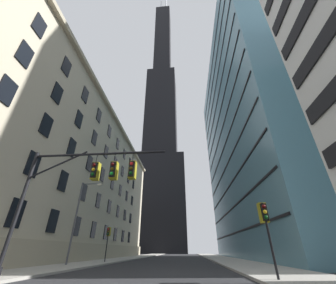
{
  "coord_description": "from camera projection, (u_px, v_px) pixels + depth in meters",
  "views": [
    {
      "loc": [
        2.69,
        -7.71,
        1.39
      ],
      "look_at": [
        -0.31,
        26.42,
        19.9
      ],
      "focal_mm": 21.41,
      "sensor_mm": 36.0,
      "label": 1
    }
  ],
  "objects": [
    {
      "name": "station_building",
      "position": [
        65.0,
        177.0,
        35.15
      ],
      "size": [
        15.31,
        60.84,
        25.43
      ],
      "color": "#BCAF93",
      "rests_on": "ground"
    },
    {
      "name": "dark_skyscraper",
      "position": [
        161.0,
        133.0,
        118.5
      ],
      "size": [
        25.79,
        25.79,
        209.62
      ],
      "color": "black",
      "rests_on": "ground"
    },
    {
      "name": "glass_office_midrise",
      "position": [
        265.0,
        135.0,
        44.7
      ],
      "size": [
        19.9,
        46.39,
        48.17
      ],
      "color": "teal",
      "rests_on": "ground"
    },
    {
      "name": "traffic_signal_mast",
      "position": [
        88.0,
        179.0,
        11.5
      ],
      "size": [
        8.23,
        0.63,
        6.63
      ],
      "color": "black",
      "rests_on": "sidewalk_left"
    },
    {
      "name": "traffic_light_near_right",
      "position": [
        264.0,
        216.0,
        10.94
      ],
      "size": [
        0.4,
        0.63,
        3.59
      ],
      "color": "black",
      "rests_on": "sidewalk_right"
    },
    {
      "name": "traffic_light_far_left",
      "position": [
        108.0,
        234.0,
        25.41
      ],
      "size": [
        0.4,
        0.63,
        3.83
      ],
      "color": "black",
      "rests_on": "sidewalk_left"
    },
    {
      "name": "street_lamppost",
      "position": [
        80.0,
        213.0,
        21.1
      ],
      "size": [
        2.36,
        0.32,
        7.94
      ],
      "color": "#47474C",
      "rests_on": "sidewalk_left"
    }
  ]
}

